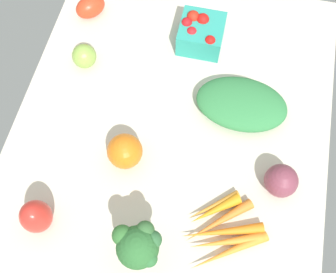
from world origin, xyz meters
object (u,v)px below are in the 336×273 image
at_px(heirloom_tomato_green, 84,56).
at_px(roma_tomato, 90,7).
at_px(berry_basket, 201,33).
at_px(carrot_bunch, 221,229).
at_px(red_onion_center, 281,181).
at_px(broccoli_head, 137,246).
at_px(leafy_greens_clump, 242,104).
at_px(bell_pepper_red, 36,216).
at_px(heirloom_tomato_orange, 125,151).

bearing_deg(heirloom_tomato_green, roma_tomato, 11.65).
height_order(berry_basket, heirloom_tomato_green, berry_basket).
bearing_deg(carrot_bunch, berry_basket, 15.83).
bearing_deg(red_onion_center, broccoli_head, 128.11).
distance_m(berry_basket, leafy_greens_clump, 0.23).
relative_size(berry_basket, carrot_bunch, 0.57).
bearing_deg(bell_pepper_red, roma_tomato, 6.16).
height_order(leafy_greens_clump, heirloom_tomato_green, heirloom_tomato_green).
xyz_separation_m(heirloom_tomato_orange, broccoli_head, (-0.20, -0.08, 0.04)).
bearing_deg(leafy_greens_clump, roma_tomato, 64.62).
xyz_separation_m(broccoli_head, bell_pepper_red, (0.02, 0.23, -0.04)).
bearing_deg(carrot_bunch, red_onion_center, -40.54).
bearing_deg(broccoli_head, leafy_greens_clump, -22.04).
distance_m(broccoli_head, red_onion_center, 0.35).
height_order(roma_tomato, broccoli_head, broccoli_head).
bearing_deg(leafy_greens_clump, berry_basket, 36.63).
bearing_deg(red_onion_center, carrot_bunch, 139.46).
bearing_deg(bell_pepper_red, leafy_greens_clump, -45.91).
distance_m(carrot_bunch, red_onion_center, 0.17).
relative_size(leafy_greens_clump, carrot_bunch, 1.12).
bearing_deg(leafy_greens_clump, heirloom_tomato_orange, 127.49).
bearing_deg(leafy_greens_clump, carrot_bunch, -179.46).
xyz_separation_m(berry_basket, leafy_greens_clump, (-0.18, -0.14, -0.01)).
xyz_separation_m(roma_tomato, carrot_bunch, (-0.52, -0.45, -0.02)).
bearing_deg(berry_basket, carrot_bunch, -164.17).
distance_m(broccoli_head, heirloom_tomato_green, 0.51).
relative_size(heirloom_tomato_orange, bell_pepper_red, 0.85).
distance_m(leafy_greens_clump, carrot_bunch, 0.31).
height_order(berry_basket, leafy_greens_clump, berry_basket).
xyz_separation_m(leafy_greens_clump, heirloom_tomato_orange, (-0.19, 0.24, 0.01)).
height_order(berry_basket, carrot_bunch, berry_basket).
bearing_deg(heirloom_tomato_orange, carrot_bunch, -116.15).
bearing_deg(heirloom_tomato_green, red_onion_center, -113.54).
relative_size(roma_tomato, carrot_bunch, 0.43).
bearing_deg(red_onion_center, leafy_greens_clump, 32.13).
relative_size(leafy_greens_clump, bell_pepper_red, 2.33).
height_order(carrot_bunch, heirloom_tomato_orange, heirloom_tomato_orange).
relative_size(leafy_greens_clump, red_onion_center, 2.96).
bearing_deg(bell_pepper_red, broccoli_head, -94.53).
distance_m(bell_pepper_red, heirloom_tomato_green, 0.42).
height_order(leafy_greens_clump, heirloom_tomato_orange, heirloom_tomato_orange).
xyz_separation_m(leafy_greens_clump, bell_pepper_red, (-0.37, 0.38, 0.02)).
bearing_deg(carrot_bunch, roma_tomato, 40.98).
distance_m(berry_basket, heirloom_tomato_green, 0.31).
relative_size(roma_tomato, broccoli_head, 0.65).
bearing_deg(heirloom_tomato_orange, heirloom_tomato_green, 36.01).
bearing_deg(bell_pepper_red, berry_basket, -24.15).
xyz_separation_m(carrot_bunch, red_onion_center, (0.13, -0.11, 0.03)).
distance_m(leafy_greens_clump, heirloom_tomato_green, 0.42).
distance_m(leafy_greens_clump, heirloom_tomato_orange, 0.31).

